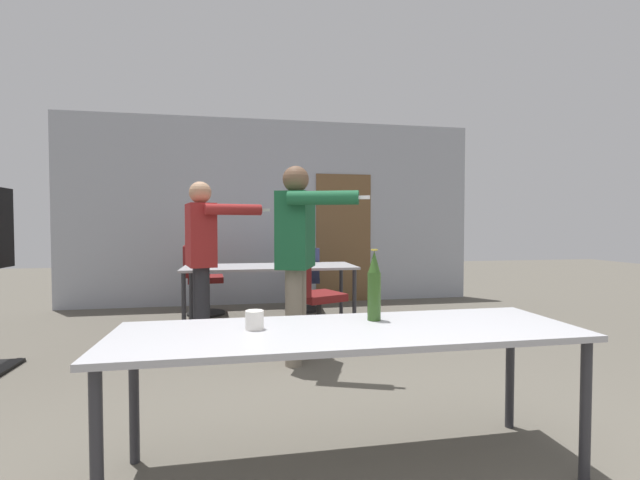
% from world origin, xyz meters
% --- Properties ---
extents(back_wall, '(6.43, 0.12, 2.88)m').
position_xyz_m(back_wall, '(0.03, 5.27, 1.43)').
color(back_wall, '#A3A8B2').
rests_on(back_wall, ground_plane).
extents(conference_table_near, '(2.27, 0.70, 0.72)m').
position_xyz_m(conference_table_near, '(0.00, 0.52, 0.66)').
color(conference_table_near, '#A8A8AD').
rests_on(conference_table_near, ground_plane).
extents(conference_table_far, '(2.12, 0.83, 0.72)m').
position_xyz_m(conference_table_far, '(-0.17, 3.88, 0.66)').
color(conference_table_far, '#A8A8AD').
rests_on(conference_table_far, ground_plane).
extents(person_center_tall, '(0.87, 0.66, 1.67)m').
position_xyz_m(person_center_tall, '(-0.92, 3.01, 1.00)').
color(person_center_tall, '#28282D').
rests_on(person_center_tall, ground_plane).
extents(person_far_watching, '(0.74, 0.86, 1.75)m').
position_xyz_m(person_far_watching, '(-0.03, 2.27, 1.05)').
color(person_far_watching, slate).
rests_on(person_far_watching, ground_plane).
extents(office_chair_far_right, '(0.57, 0.52, 0.95)m').
position_xyz_m(office_chair_far_right, '(-1.08, 4.54, 0.45)').
color(office_chair_far_right, black).
rests_on(office_chair_far_right, ground_plane).
extents(office_chair_far_left, '(0.65, 0.61, 0.91)m').
position_xyz_m(office_chair_far_left, '(0.24, 3.04, 0.42)').
color(office_chair_far_left, black).
rests_on(office_chair_far_left, ground_plane).
extents(office_chair_near_pushed, '(0.52, 0.57, 0.91)m').
position_xyz_m(office_chair_near_pushed, '(0.34, 4.53, 0.42)').
color(office_chair_near_pushed, black).
rests_on(office_chair_near_pushed, ground_plane).
extents(beer_bottle, '(0.07, 0.07, 0.38)m').
position_xyz_m(beer_bottle, '(0.18, 0.68, 0.90)').
color(beer_bottle, '#2D511E').
rests_on(beer_bottle, conference_table_near).
extents(drink_cup, '(0.09, 0.09, 0.09)m').
position_xyz_m(drink_cup, '(-0.46, 0.59, 0.77)').
color(drink_cup, silver).
rests_on(drink_cup, conference_table_near).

